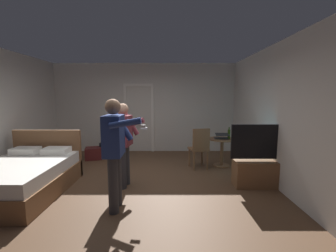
% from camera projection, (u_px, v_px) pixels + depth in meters
% --- Properties ---
extents(ground_plane, '(6.38, 6.38, 0.00)m').
position_uv_depth(ground_plane, '(130.00, 186.00, 4.40)').
color(ground_plane, brown).
extents(wall_back, '(5.83, 0.12, 2.75)m').
position_uv_depth(wall_back, '(145.00, 108.00, 7.16)').
color(wall_back, beige).
rests_on(wall_back, ground_plane).
extents(wall_right, '(0.12, 6.04, 2.75)m').
position_uv_depth(wall_right, '(281.00, 116.00, 4.23)').
color(wall_right, beige).
rests_on(wall_right, ground_plane).
extents(doorway_frame, '(0.93, 0.08, 2.13)m').
position_uv_depth(doorway_frame, '(139.00, 113.00, 7.10)').
color(doorway_frame, white).
rests_on(doorway_frame, ground_plane).
extents(bed, '(1.44, 2.01, 1.02)m').
position_uv_depth(bed, '(22.00, 177.00, 4.08)').
color(bed, brown).
rests_on(bed, ground_plane).
extents(tv_flatscreen, '(1.14, 0.40, 1.22)m').
position_uv_depth(tv_flatscreen, '(259.00, 168.00, 4.38)').
color(tv_flatscreen, brown).
rests_on(tv_flatscreen, ground_plane).
extents(side_table, '(0.67, 0.67, 0.70)m').
position_uv_depth(side_table, '(222.00, 147.00, 5.65)').
color(side_table, brown).
rests_on(side_table, ground_plane).
extents(laptop, '(0.32, 0.33, 0.15)m').
position_uv_depth(laptop, '(221.00, 137.00, 5.57)').
color(laptop, black).
rests_on(laptop, side_table).
extents(bottle_on_table, '(0.06, 0.06, 0.30)m').
position_uv_depth(bottle_on_table, '(228.00, 134.00, 5.53)').
color(bottle_on_table, '#293E0D').
rests_on(bottle_on_table, side_table).
extents(wooden_chair, '(0.51, 0.51, 0.99)m').
position_uv_depth(wooden_chair, '(199.00, 147.00, 5.43)').
color(wooden_chair, brown).
rests_on(wooden_chair, ground_plane).
extents(person_blue_shirt, '(0.64, 0.60, 1.70)m').
position_uv_depth(person_blue_shirt, '(114.00, 146.00, 3.40)').
color(person_blue_shirt, '#333338').
rests_on(person_blue_shirt, ground_plane).
extents(person_striped_shirt, '(0.65, 0.61, 1.61)m').
position_uv_depth(person_striped_shirt, '(124.00, 140.00, 4.30)').
color(person_striped_shirt, '#333338').
rests_on(person_striped_shirt, ground_plane).
extents(suitcase_dark, '(0.53, 0.50, 0.32)m').
position_uv_depth(suitcase_dark, '(93.00, 153.00, 6.33)').
color(suitcase_dark, '#4C1919').
rests_on(suitcase_dark, ground_plane).
extents(suitcase_small, '(0.59, 0.36, 0.43)m').
position_uv_depth(suitcase_small, '(111.00, 150.00, 6.55)').
color(suitcase_small, black).
rests_on(suitcase_small, ground_plane).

